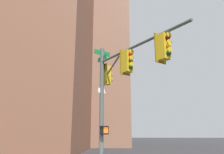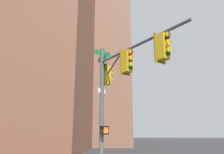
# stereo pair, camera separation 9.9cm
# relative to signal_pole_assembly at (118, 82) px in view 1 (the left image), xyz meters

# --- Properties ---
(signal_pole_assembly) EXTENTS (4.85, 3.78, 6.73)m
(signal_pole_assembly) POSITION_rel_signal_pole_assembly_xyz_m (0.00, 0.00, 0.00)
(signal_pole_assembly) COLOR #4C514C
(signal_pole_assembly) RESTS_ON ground_plane
(building_brick_midblock) EXTENTS (23.47, 18.72, 40.81)m
(building_brick_midblock) POSITION_rel_signal_pole_assembly_xyz_m (37.54, 7.41, 15.76)
(building_brick_midblock) COLOR #845B47
(building_brick_midblock) RESTS_ON ground_plane
(building_brick_farside) EXTENTS (19.16, 19.27, 48.47)m
(building_brick_farside) POSITION_rel_signal_pole_assembly_xyz_m (52.69, 36.39, 19.59)
(building_brick_farside) COLOR #845B47
(building_brick_farside) RESTS_ON ground_plane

